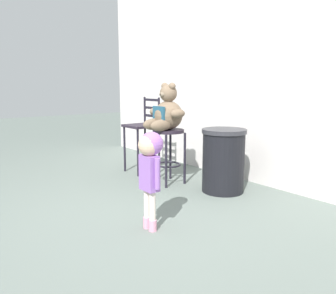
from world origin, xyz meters
TOP-DOWN VIEW (x-y plane):
  - ground_plane at (0.00, 0.00)m, footprint 24.00×24.00m
  - building_wall at (0.00, 2.17)m, footprint 7.33×0.30m
  - bar_stool_with_teddy at (-0.82, 1.10)m, footprint 0.41×0.41m
  - teddy_bear at (-0.82, 1.07)m, footprint 0.57×0.52m
  - child_walking at (0.27, 0.07)m, footprint 0.28×0.22m
  - trash_bin at (-0.13, 1.41)m, footprint 0.53×0.53m
  - bar_chair_empty at (-1.54, 1.19)m, footprint 0.44×0.44m

SIDE VIEW (x-z plane):
  - ground_plane at x=0.00m, z-range 0.00..0.00m
  - trash_bin at x=-0.13m, z-range 0.00..0.77m
  - bar_stool_with_teddy at x=-0.82m, z-range 0.16..0.88m
  - child_walking at x=0.27m, z-range 0.20..1.09m
  - bar_chair_empty at x=-1.54m, z-range 0.09..1.20m
  - teddy_bear at x=-0.82m, z-range 0.64..1.23m
  - building_wall at x=0.00m, z-range 0.00..3.28m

